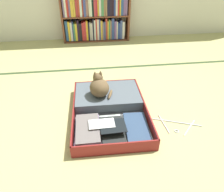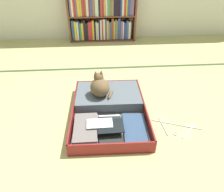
{
  "view_description": "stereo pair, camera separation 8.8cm",
  "coord_description": "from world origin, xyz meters",
  "px_view_note": "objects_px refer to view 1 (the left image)",
  "views": [
    {
      "loc": [
        -0.28,
        -1.46,
        1.3
      ],
      "look_at": [
        -0.07,
        0.18,
        0.17
      ],
      "focal_mm": 33.05,
      "sensor_mm": 36.0,
      "label": 1
    },
    {
      "loc": [
        -0.19,
        -1.47,
        1.3
      ],
      "look_at": [
        -0.07,
        0.18,
        0.17
      ],
      "focal_mm": 33.05,
      "sensor_mm": 36.0,
      "label": 2
    }
  ],
  "objects_px": {
    "bookshelf": "(95,17)",
    "clothes_hanger": "(176,125)",
    "open_suitcase": "(108,106)",
    "black_cat": "(99,87)"
  },
  "relations": [
    {
      "from": "bookshelf",
      "to": "clothes_hanger",
      "type": "relative_size",
      "value": 2.73
    },
    {
      "from": "clothes_hanger",
      "to": "black_cat",
      "type": "bearing_deg",
      "value": 148.12
    },
    {
      "from": "bookshelf",
      "to": "black_cat",
      "type": "bearing_deg",
      "value": -92.46
    },
    {
      "from": "bookshelf",
      "to": "black_cat",
      "type": "relative_size",
      "value": 4.5
    },
    {
      "from": "bookshelf",
      "to": "black_cat",
      "type": "height_order",
      "value": "bookshelf"
    },
    {
      "from": "open_suitcase",
      "to": "black_cat",
      "type": "relative_size",
      "value": 3.74
    },
    {
      "from": "black_cat",
      "to": "clothes_hanger",
      "type": "xyz_separation_m",
      "value": [
        0.67,
        -0.42,
        -0.21
      ]
    },
    {
      "from": "bookshelf",
      "to": "open_suitcase",
      "type": "xyz_separation_m",
      "value": [
        -0.01,
        -2.1,
        -0.36
      ]
    },
    {
      "from": "bookshelf",
      "to": "black_cat",
      "type": "xyz_separation_m",
      "value": [
        -0.09,
        -1.98,
        -0.2
      ]
    },
    {
      "from": "clothes_hanger",
      "to": "bookshelf",
      "type": "bearing_deg",
      "value": 103.81
    }
  ]
}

